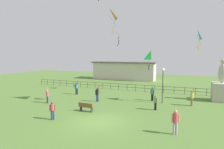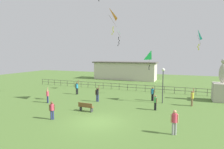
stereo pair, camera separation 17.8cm
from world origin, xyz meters
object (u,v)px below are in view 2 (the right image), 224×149
person_2 (155,102)px  kite_6 (151,56)px  person_0 (48,95)px  kite_2 (198,35)px  person_5 (153,93)px  kite_5 (117,32)px  park_bench (86,107)px  person_1 (77,87)px  kite_4 (109,15)px  person_4 (192,97)px  person_7 (97,93)px  statue_monument (222,89)px  person_3 (174,121)px  lamppost (163,77)px  person_6 (52,109)px

person_2 → kite_6: bearing=104.5°
person_0 → kite_2: size_ratio=0.84×
person_2 → person_5: 3.80m
kite_5 → kite_6: 6.19m
park_bench → person_1: (-5.00, 6.46, 0.53)m
person_0 → kite_6: kite_6 is taller
kite_6 → kite_4: bearing=-120.1°
person_4 → person_7: person_4 is taller
statue_monument → kite_2: bearing=-136.2°
statue_monument → person_1: 17.96m
person_0 → kite_5: (5.13, 8.77, 7.63)m
person_3 → kite_2: kite_2 is taller
person_1 → person_3: (13.18, -8.94, -0.01)m
person_5 → kite_5: (-5.69, 3.52, 7.58)m
lamppost → kite_2: bearing=9.5°
person_4 → person_5: bearing=169.9°
person_1 → person_2: 11.68m
kite_6 → kite_2: bearing=-24.6°
person_1 → person_2: size_ratio=1.33×
park_bench → person_2: (6.11, 2.86, 0.39)m
kite_6 → person_3: bearing=-72.2°
park_bench → person_2: size_ratio=1.02×
person_3 → person_4: (1.29, 8.27, -0.03)m
park_bench → person_0: (-5.60, 1.29, 0.43)m
person_1 → person_3: person_1 is taller
person_4 → kite_2: bearing=66.9°
kite_6 → park_bench: bearing=-117.6°
park_bench → person_4: (9.48, 5.79, 0.49)m
kite_2 → person_3: bearing=-99.9°
person_7 → person_0: bearing=-152.8°
person_1 → person_4: 14.49m
lamppost → person_7: size_ratio=2.06×
person_4 → statue_monument: bearing=47.0°
statue_monument → person_7: bearing=-157.9°
statue_monument → person_2: 9.25m
person_4 → person_6: bearing=-141.2°
kite_6 → person_6: bearing=-117.2°
person_1 → park_bench: bearing=-52.3°
park_bench → kite_2: 13.57m
person_5 → kite_2: size_ratio=0.77×
person_6 → kite_6: (6.07, 11.80, 4.31)m
statue_monument → kite_5: 15.00m
kite_4 → kite_6: bearing=59.9°
person_2 → person_3: bearing=-68.7°
person_3 → kite_2: bearing=80.1°
person_7 → person_6: bearing=-97.0°
statue_monument → person_2: bearing=-135.9°
person_5 → statue_monument: bearing=20.0°
person_5 → kite_5: size_ratio=0.66×
kite_2 → kite_5: bearing=160.3°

